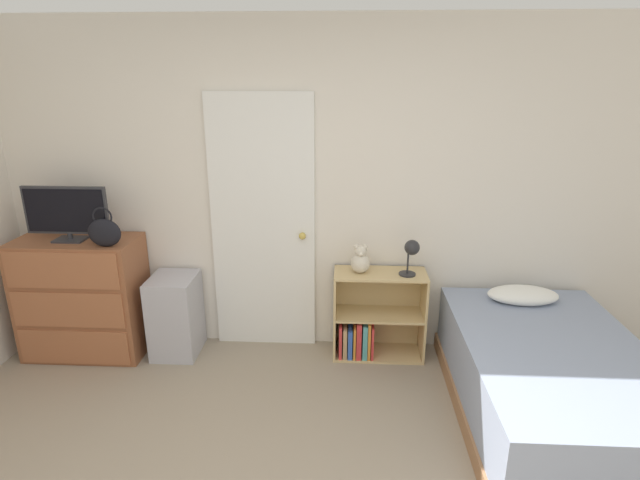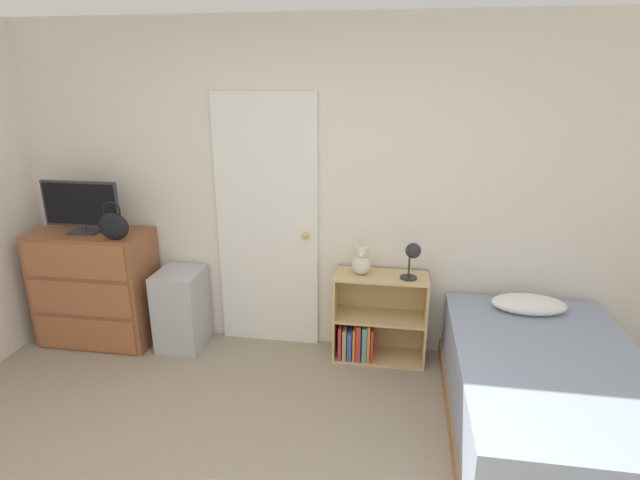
# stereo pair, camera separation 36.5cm
# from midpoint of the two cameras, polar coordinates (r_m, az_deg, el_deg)

# --- Properties ---
(wall_back) EXTENTS (10.00, 0.06, 2.55)m
(wall_back) POSITION_cam_midpoint_polar(r_m,az_deg,el_deg) (3.86, -4.68, 5.45)
(wall_back) COLOR silver
(wall_back) RESTS_ON ground_plane
(door_closed) EXTENTS (0.81, 0.09, 2.02)m
(door_closed) POSITION_cam_midpoint_polar(r_m,az_deg,el_deg) (3.93, -9.17, 1.53)
(door_closed) COLOR white
(door_closed) RESTS_ON ground_plane
(dresser) EXTENTS (0.92, 0.46, 0.95)m
(dresser) POSITION_cam_midpoint_polar(r_m,az_deg,el_deg) (4.42, -27.63, -5.87)
(dresser) COLOR brown
(dresser) RESTS_ON ground_plane
(tv) EXTENTS (0.63, 0.16, 0.41)m
(tv) POSITION_cam_midpoint_polar(r_m,az_deg,el_deg) (4.21, -29.29, 2.71)
(tv) COLOR #2D2D33
(tv) RESTS_ON dresser
(handbag) EXTENTS (0.24, 0.09, 0.30)m
(handbag) POSITION_cam_midpoint_polar(r_m,az_deg,el_deg) (3.96, -25.90, 0.78)
(handbag) COLOR black
(handbag) RESTS_ON dresser
(storage_bin) EXTENTS (0.35, 0.40, 0.65)m
(storage_bin) POSITION_cam_midpoint_polar(r_m,az_deg,el_deg) (4.20, -18.61, -8.20)
(storage_bin) COLOR #ADADB7
(storage_bin) RESTS_ON ground_plane
(bookshelf) EXTENTS (0.71, 0.31, 0.70)m
(bookshelf) POSITION_cam_midpoint_polar(r_m,az_deg,el_deg) (3.98, 3.16, -9.41)
(bookshelf) COLOR tan
(bookshelf) RESTS_ON ground_plane
(teddy_bear) EXTENTS (0.15, 0.15, 0.22)m
(teddy_bear) POSITION_cam_midpoint_polar(r_m,az_deg,el_deg) (3.77, 1.88, -2.41)
(teddy_bear) COLOR beige
(teddy_bear) RESTS_ON bookshelf
(desk_lamp) EXTENTS (0.14, 0.14, 0.28)m
(desk_lamp) POSITION_cam_midpoint_polar(r_m,az_deg,el_deg) (3.70, 7.66, -1.28)
(desk_lamp) COLOR #262628
(desk_lamp) RESTS_ON bookshelf
(bed) EXTENTS (1.14, 1.82, 0.65)m
(bed) POSITION_cam_midpoint_polar(r_m,az_deg,el_deg) (3.53, 22.11, -14.96)
(bed) COLOR #996B47
(bed) RESTS_ON ground_plane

